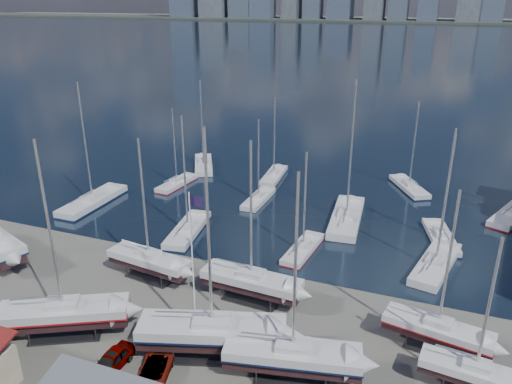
% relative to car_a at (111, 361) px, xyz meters
% --- Properties ---
extents(ground, '(1400.00, 1400.00, 0.00)m').
position_rel_car_a_xyz_m(ground, '(5.39, 8.11, -0.75)').
color(ground, '#605E59').
rests_on(ground, ground).
extents(water, '(1400.00, 600.00, 0.40)m').
position_rel_car_a_xyz_m(water, '(5.39, 318.11, -0.90)').
color(water, '#182737').
rests_on(water, ground).
extents(far_shore, '(1400.00, 80.00, 2.20)m').
position_rel_car_a_xyz_m(far_shore, '(5.39, 578.11, 0.35)').
color(far_shore, '#2D332D').
rests_on(far_shore, ground).
extents(sailboat_cradle_1, '(11.00, 7.75, 17.40)m').
position_rel_car_a_xyz_m(sailboat_cradle_1, '(-6.25, 2.17, 1.39)').
color(sailboat_cradle_1, '#2D2D33').
rests_on(sailboat_cradle_1, ground).
extents(sailboat_cradle_2, '(9.34, 3.70, 14.92)m').
position_rel_car_a_xyz_m(sailboat_cradle_2, '(-4.55, 12.76, 1.27)').
color(sailboat_cradle_2, '#2D2D33').
rests_on(sailboat_cradle_2, ground).
extents(sailboat_cradle_3, '(12.35, 6.79, 18.99)m').
position_rel_car_a_xyz_m(sailboat_cradle_3, '(6.64, 4.35, 1.47)').
color(sailboat_cradle_3, '#2D2D33').
rests_on(sailboat_cradle_3, ground).
extents(sailboat_cradle_4, '(9.83, 3.28, 15.83)m').
position_rel_car_a_xyz_m(sailboat_cradle_4, '(6.69, 12.75, 1.31)').
color(sailboat_cradle_4, '#2D2D33').
rests_on(sailboat_cradle_4, ground).
extents(sailboat_cradle_5, '(10.74, 4.97, 16.70)m').
position_rel_car_a_xyz_m(sailboat_cradle_5, '(13.43, 4.06, 1.35)').
color(sailboat_cradle_5, '#2D2D33').
rests_on(sailboat_cradle_5, ground).
extents(sailboat_cradle_6, '(8.97, 3.97, 14.17)m').
position_rel_car_a_xyz_m(sailboat_cradle_6, '(23.46, 11.39, 1.22)').
color(sailboat_cradle_6, '#2D2D33').
rests_on(sailboat_cradle_6, ground).
extents(sailboat_cradle_7, '(7.91, 3.03, 12.84)m').
position_rel_car_a_xyz_m(sailboat_cradle_7, '(26.20, 7.23, 1.16)').
color(sailboat_cradle_7, '#2D2D33').
rests_on(sailboat_cradle_7, ground).
extents(sailboat_moored_0, '(3.35, 11.92, 17.82)m').
position_rel_car_a_xyz_m(sailboat_moored_0, '(-22.53, 26.59, -0.44)').
color(sailboat_moored_0, black).
rests_on(sailboat_moored_0, water).
extents(sailboat_moored_1, '(3.14, 8.57, 12.53)m').
position_rel_car_a_xyz_m(sailboat_moored_1, '(-15.30, 37.36, -0.45)').
color(sailboat_moored_1, black).
rests_on(sailboat_moored_1, water).
extents(sailboat_moored_2, '(7.16, 10.31, 15.30)m').
position_rel_car_a_xyz_m(sailboat_moored_2, '(-15.38, 46.63, -0.43)').
color(sailboat_moored_2, black).
rests_on(sailboat_moored_2, water).
extents(sailboat_moored_3, '(4.44, 10.62, 15.40)m').
position_rel_car_a_xyz_m(sailboat_moored_3, '(-5.84, 23.31, -0.45)').
color(sailboat_moored_3, black).
rests_on(sailboat_moored_3, water).
extents(sailboat_moored_4, '(2.33, 8.24, 12.43)m').
position_rel_car_a_xyz_m(sailboat_moored_4, '(-1.37, 35.93, -0.43)').
color(sailboat_moored_4, black).
rests_on(sailboat_moored_4, water).
extents(sailboat_moored_5, '(3.30, 9.23, 13.52)m').
position_rel_car_a_xyz_m(sailboat_moored_5, '(-2.49, 45.88, -0.45)').
color(sailboat_moored_5, black).
rests_on(sailboat_moored_5, water).
extents(sailboat_moored_6, '(3.05, 8.50, 12.45)m').
position_rel_car_a_xyz_m(sailboat_moored_6, '(8.67, 23.73, -0.45)').
color(sailboat_moored_6, black).
rests_on(sailboat_moored_6, water).
extents(sailboat_moored_7, '(4.59, 12.84, 19.00)m').
position_rel_car_a_xyz_m(sailboat_moored_7, '(11.63, 33.65, -0.43)').
color(sailboat_moored_7, black).
rests_on(sailboat_moored_7, water).
extents(sailboat_moored_8, '(6.86, 9.43, 13.97)m').
position_rel_car_a_xyz_m(sailboat_moored_8, '(18.12, 48.43, -0.45)').
color(sailboat_moored_8, black).
rests_on(sailboat_moored_8, water).
extents(sailboat_moored_9, '(5.15, 11.05, 16.09)m').
position_rel_car_a_xyz_m(sailboat_moored_9, '(22.90, 25.35, -0.43)').
color(sailboat_moored_9, black).
rests_on(sailboat_moored_9, water).
extents(sailboat_moored_10, '(4.89, 9.54, 13.74)m').
position_rel_car_a_xyz_m(sailboat_moored_10, '(23.15, 32.44, -0.45)').
color(sailboat_moored_10, black).
rests_on(sailboat_moored_10, water).
extents(sailboat_moored_11, '(6.45, 10.38, 15.05)m').
position_rel_car_a_xyz_m(sailboat_moored_11, '(31.51, 42.33, -0.45)').
color(sailboat_moored_11, black).
rests_on(sailboat_moored_11, water).
extents(car_a, '(1.87, 4.46, 1.51)m').
position_rel_car_a_xyz_m(car_a, '(0.00, 0.00, 0.00)').
color(car_a, gray).
rests_on(car_a, ground).
extents(car_b, '(4.60, 1.85, 1.48)m').
position_rel_car_a_xyz_m(car_b, '(-0.34, -2.68, -0.01)').
color(car_b, gray).
rests_on(car_b, ground).
extents(car_c, '(3.43, 5.29, 1.36)m').
position_rel_car_a_xyz_m(car_c, '(3.72, 0.01, -0.08)').
color(car_c, gray).
rests_on(car_c, ground).
extents(flagpole, '(1.18, 0.12, 13.41)m').
position_rel_car_a_xyz_m(flagpole, '(4.53, 5.72, 7.07)').
color(flagpole, white).
rests_on(flagpole, ground).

